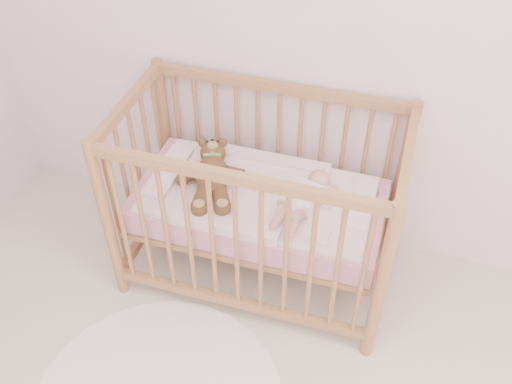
% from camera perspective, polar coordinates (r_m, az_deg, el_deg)
% --- Properties ---
extents(wall_back, '(4.00, 0.02, 2.70)m').
position_cam_1_polar(wall_back, '(2.62, 10.85, 16.84)').
color(wall_back, white).
rests_on(wall_back, floor).
extents(crib, '(1.36, 0.76, 1.00)m').
position_cam_1_polar(crib, '(2.83, 0.30, -1.13)').
color(crib, '#A56E46').
rests_on(crib, floor).
extents(mattress, '(1.22, 0.62, 0.13)m').
position_cam_1_polar(mattress, '(2.84, 0.29, -1.35)').
color(mattress, '#CF8194').
rests_on(mattress, crib).
extents(blanket, '(1.10, 0.58, 0.06)m').
position_cam_1_polar(blanket, '(2.79, 0.30, -0.24)').
color(blanket, '#F1A6B1').
rests_on(blanket, mattress).
extents(baby, '(0.34, 0.53, 0.12)m').
position_cam_1_polar(baby, '(2.68, 4.97, -0.34)').
color(baby, white).
rests_on(baby, blanket).
extents(teddy_bear, '(0.52, 0.62, 0.15)m').
position_cam_1_polar(teddy_bear, '(2.78, -4.44, 1.73)').
color(teddy_bear, brown).
rests_on(teddy_bear, blanket).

